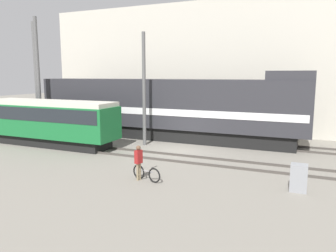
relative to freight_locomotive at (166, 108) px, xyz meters
name	(u,v)px	position (x,y,z in m)	size (l,w,h in m)	color
ground_plane	(176,151)	(2.38, -3.68, -2.44)	(120.00, 120.00, 0.00)	gray
track_near	(165,157)	(2.38, -5.58, -2.37)	(60.00, 1.50, 0.14)	#47423D
track_far	(194,140)	(2.38, 0.00, -2.37)	(60.00, 1.50, 0.14)	#47423D
building_backdrop	(220,68)	(2.38, 7.26, 3.17)	(32.43, 6.00, 11.23)	beige
freight_locomotive	(166,108)	(0.00, 0.00, 0.00)	(21.43, 3.04, 5.26)	black
streetcar	(50,120)	(-6.51, -5.58, -0.61)	(10.24, 2.54, 3.20)	black
bicycle	(146,173)	(3.36, -9.92, -2.09)	(1.66, 0.58, 0.77)	black
person	(139,159)	(2.98, -9.97, -1.42)	(0.30, 0.40, 1.69)	#8C7A5B
utility_pole_left	(37,80)	(-10.35, -2.79, 2.15)	(0.32, 0.32, 9.19)	#595959
utility_pole_center	(38,77)	(-10.14, -2.79, 2.34)	(0.29, 0.29, 9.58)	#595959
utility_pole_right	(144,90)	(-0.45, -2.79, 1.51)	(0.25, 0.25, 7.92)	#595959
signal_box	(299,178)	(10.05, -8.56, -1.84)	(0.70, 0.60, 1.20)	gray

